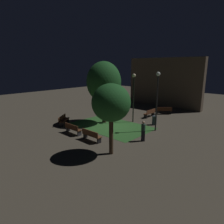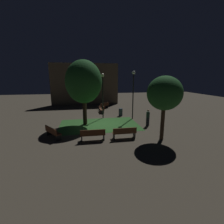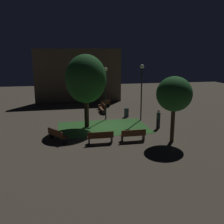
% 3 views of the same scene
% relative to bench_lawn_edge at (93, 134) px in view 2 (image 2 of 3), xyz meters
% --- Properties ---
extents(ground_plane, '(60.00, 60.00, 0.00)m').
position_rel_bench_lawn_edge_xyz_m(ground_plane, '(1.18, 4.18, -0.48)').
color(ground_plane, '#4C4438').
extents(grass_lawn, '(7.57, 4.83, 0.01)m').
position_rel_bench_lawn_edge_xyz_m(grass_lawn, '(0.85, 3.84, -0.48)').
color(grass_lawn, '#2D6028').
rests_on(grass_lawn, ground).
extents(bench_lawn_edge, '(1.80, 0.49, 0.88)m').
position_rel_bench_lawn_edge_xyz_m(bench_lawn_edge, '(0.00, 0.00, 0.00)').
color(bench_lawn_edge, '#512D19').
rests_on(bench_lawn_edge, ground).
extents(bench_by_lamp, '(1.80, 0.48, 0.88)m').
position_rel_bench_lawn_edge_xyz_m(bench_by_lamp, '(2.37, -0.00, 0.00)').
color(bench_by_lamp, brown).
rests_on(bench_by_lamp, ground).
extents(bench_near_trees, '(1.66, 1.56, 0.88)m').
position_rel_bench_lawn_edge_xyz_m(bench_near_trees, '(2.32, 11.61, 0.00)').
color(bench_near_trees, '#422314').
rests_on(bench_near_trees, ground).
extents(bench_front_left, '(0.52, 1.81, 0.88)m').
position_rel_bench_lawn_edge_xyz_m(bench_front_left, '(1.79, 9.33, 0.00)').
color(bench_front_left, brown).
rests_on(bench_front_left, ground).
extents(bench_back_row, '(1.42, 1.75, 0.88)m').
position_rel_bench_lawn_edge_xyz_m(bench_back_row, '(-2.98, 1.07, 0.00)').
color(bench_back_row, brown).
rests_on(bench_back_row, ground).
extents(tree_back_right, '(3.40, 3.40, 6.12)m').
position_rel_bench_lawn_edge_xyz_m(tree_back_right, '(-0.49, 4.30, 3.62)').
color(tree_back_right, '#2D2116').
rests_on(tree_back_right, ground).
extents(tree_tall_center, '(2.47, 2.47, 4.66)m').
position_rel_bench_lawn_edge_xyz_m(tree_tall_center, '(5.06, -0.63, 2.94)').
color(tree_tall_center, '#423021').
rests_on(tree_tall_center, ground).
extents(lamp_post_plaza_east, '(0.36, 0.36, 4.92)m').
position_rel_bench_lawn_edge_xyz_m(lamp_post_plaza_east, '(1.55, 6.47, 2.82)').
color(lamp_post_plaza_east, black).
rests_on(lamp_post_plaza_east, ground).
extents(lamp_post_plaza_west, '(0.36, 0.36, 5.19)m').
position_rel_bench_lawn_edge_xyz_m(lamp_post_plaza_west, '(4.74, 5.55, 2.98)').
color(lamp_post_plaza_west, black).
rests_on(lamp_post_plaza_west, ground).
extents(trash_bin, '(0.45, 0.45, 0.90)m').
position_rel_bench_lawn_edge_xyz_m(trash_bin, '(3.73, 7.05, -0.03)').
color(trash_bin, '#2D3842').
rests_on(trash_bin, ground).
extents(pedestrian, '(0.34, 0.33, 1.61)m').
position_rel_bench_lawn_edge_xyz_m(pedestrian, '(5.34, 2.69, 0.37)').
color(pedestrian, black).
rests_on(pedestrian, ground).
extents(building_wall_backdrop, '(10.91, 0.80, 6.73)m').
position_rel_bench_lawn_edge_xyz_m(building_wall_backdrop, '(-0.24, 15.91, 2.89)').
color(building_wall_backdrop, brown).
rests_on(building_wall_backdrop, ground).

